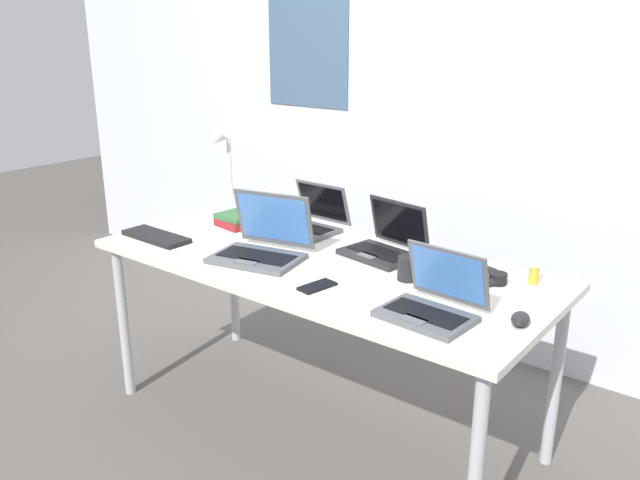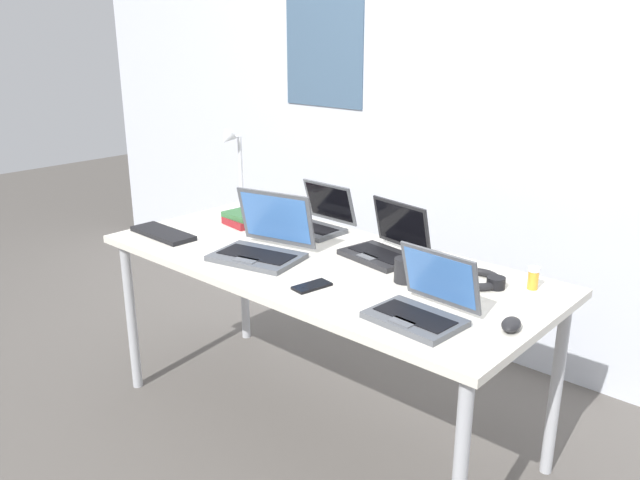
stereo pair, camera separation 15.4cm
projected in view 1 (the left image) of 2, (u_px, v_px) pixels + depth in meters
The scene contains 15 objects.
ground_plane at pixel (320, 424), 2.74m from camera, with size 12.00×12.00×0.00m, color #56514C.
wall_back at pixel (459, 91), 3.15m from camera, with size 6.00×0.13×2.60m.
desk at pixel (320, 273), 2.52m from camera, with size 1.80×0.80×0.74m.
desk_lamp at pixel (225, 171), 3.12m from camera, with size 0.12×0.18×0.40m.
laptop_mid_desk at pixel (385, 245), 2.54m from camera, with size 0.32×0.29×0.21m.
laptop_center at pixel (432, 303), 2.00m from camera, with size 0.30×0.27×0.21m.
laptop_back_right at pixel (262, 246), 2.51m from camera, with size 0.39×0.35×0.24m.
laptop_near_lamp at pixel (311, 221), 2.86m from camera, with size 0.28×0.26×0.20m.
external_keyboard at pixel (156, 237), 2.75m from camera, with size 0.33×0.12×0.02m, color black.
computer_mouse at pixel (520, 319), 1.95m from camera, with size 0.06×0.10×0.03m, color black.
cell_phone at pixel (317, 286), 2.23m from camera, with size 0.06×0.14×0.01m, color black.
headphones at pixel (478, 275), 2.31m from camera, with size 0.21×0.18×0.04m.
pill_bottle at pixel (534, 273), 2.26m from camera, with size 0.04×0.04×0.08m.
book_stack at pixel (237, 220), 2.93m from camera, with size 0.19×0.18×0.06m.
coffee_mug at pixel (409, 268), 2.29m from camera, with size 0.11×0.08×0.09m.
Camera 1 is at (1.45, -1.85, 1.59)m, focal length 36.30 mm.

